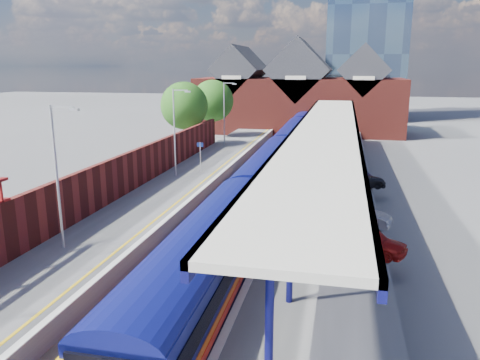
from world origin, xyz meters
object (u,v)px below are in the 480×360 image
object	(u,v)px
train	(283,152)
lamp_post_c	(176,127)
lamp_post_b	(59,169)
lamp_post_d	(225,109)
parked_car_dark	(358,179)
parked_car_blue	(343,174)
parked_car_red	(368,240)
parked_car_silver	(357,215)
platform_sign	(200,152)

from	to	relation	value
train	lamp_post_c	distance (m)	10.57
lamp_post_b	lamp_post_d	world-z (taller)	same
lamp_post_c	parked_car_dark	world-z (taller)	lamp_post_c
parked_car_dark	lamp_post_d	bearing A→B (deg)	27.87
train	lamp_post_c	world-z (taller)	lamp_post_c
lamp_post_c	parked_car_dark	distance (m)	14.73
lamp_post_c	parked_car_blue	bearing A→B (deg)	2.37
lamp_post_b	parked_car_blue	world-z (taller)	lamp_post_b
lamp_post_d	parked_car_red	bearing A→B (deg)	-63.77
parked_car_silver	parked_car_dark	xyz separation A→B (m)	(0.27, 8.86, -0.03)
lamp_post_d	parked_car_red	world-z (taller)	lamp_post_d
lamp_post_c	lamp_post_d	world-z (taller)	same
platform_sign	parked_car_red	world-z (taller)	platform_sign
parked_car_silver	lamp_post_b	bearing A→B (deg)	129.94
lamp_post_d	train	bearing A→B (deg)	-50.54
parked_car_silver	parked_car_dark	bearing A→B (deg)	13.16
lamp_post_d	parked_car_red	distance (m)	32.90
lamp_post_b	lamp_post_c	size ratio (longest dim) A/B	1.00
lamp_post_d	parked_car_blue	bearing A→B (deg)	-49.47
train	parked_car_silver	xyz separation A→B (m)	(6.20, -15.89, -0.51)
parked_car_red	platform_sign	bearing A→B (deg)	64.71
parked_car_dark	platform_sign	bearing A→B (deg)	65.81
lamp_post_d	parked_car_silver	distance (m)	29.26
train	lamp_post_b	bearing A→B (deg)	-109.28
lamp_post_b	lamp_post_d	xyz separation A→B (m)	(0.00, 32.00, 0.00)
lamp_post_b	lamp_post_c	bearing A→B (deg)	90.00
lamp_post_d	parked_car_blue	world-z (taller)	lamp_post_d
parked_car_red	parked_car_blue	world-z (taller)	parked_car_blue
parked_car_silver	parked_car_blue	xyz separation A→B (m)	(-0.84, 9.98, 0.04)
train	lamp_post_b	size ratio (longest dim) A/B	9.42
platform_sign	parked_car_dark	bearing A→B (deg)	-11.23
lamp_post_c	platform_sign	size ratio (longest dim) A/B	2.80
lamp_post_d	platform_sign	size ratio (longest dim) A/B	2.80
parked_car_silver	lamp_post_d	bearing A→B (deg)	43.82
lamp_post_b	platform_sign	bearing A→B (deg)	85.67
lamp_post_c	parked_car_silver	bearing A→B (deg)	-33.88
lamp_post_c	parked_car_blue	xyz separation A→B (m)	(13.21, 0.55, -3.34)
lamp_post_c	lamp_post_d	xyz separation A→B (m)	(0.00, 16.00, 0.00)
lamp_post_d	lamp_post_b	bearing A→B (deg)	-90.00
lamp_post_b	parked_car_dark	distance (m)	21.33
train	lamp_post_d	world-z (taller)	lamp_post_d
platform_sign	parked_car_silver	xyz separation A→B (m)	(12.69, -11.44, -1.08)
platform_sign	lamp_post_c	bearing A→B (deg)	-124.26
parked_car_red	parked_car_dark	size ratio (longest dim) A/B	0.92
lamp_post_c	parked_car_red	xyz separation A→B (m)	(14.47, -13.36, -3.37)
platform_sign	parked_car_silver	bearing A→B (deg)	-42.03
lamp_post_d	parked_car_blue	size ratio (longest dim) A/B	1.49
parked_car_red	parked_car_blue	distance (m)	13.96
parked_car_silver	parked_car_dark	size ratio (longest dim) A/B	0.92
platform_sign	parked_car_blue	size ratio (longest dim) A/B	0.53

